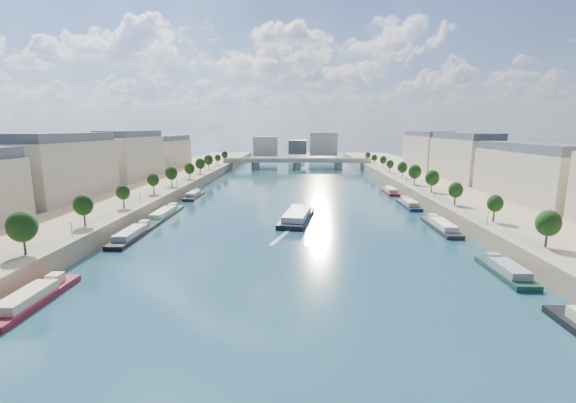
{
  "coord_description": "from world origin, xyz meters",
  "views": [
    {
      "loc": [
        1.59,
        -57.18,
        30.63
      ],
      "look_at": [
        -2.22,
        77.46,
        5.0
      ],
      "focal_mm": 24.0,
      "sensor_mm": 36.0,
      "label": 1
    }
  ],
  "objects": [
    {
      "name": "bridge",
      "position": [
        0.0,
        239.34,
        5.08
      ],
      "size": [
        112.0,
        12.0,
        8.15
      ],
      "color": "#C1B79E",
      "rests_on": "ground"
    },
    {
      "name": "lamps_right",
      "position": [
        52.5,
        105.0,
        7.78
      ],
      "size": [
        0.36,
        200.36,
        4.28
      ],
      "color": "black",
      "rests_on": "ground"
    },
    {
      "name": "pave_left",
      "position": [
        -57.0,
        100.0,
        5.05
      ],
      "size": [
        14.0,
        520.0,
        0.1
      ],
      "primitive_type": "cube",
      "color": "gray",
      "rests_on": "quay_left"
    },
    {
      "name": "quay_left",
      "position": [
        -72.0,
        100.0,
        2.5
      ],
      "size": [
        44.0,
        520.0,
        5.0
      ],
      "primitive_type": "cube",
      "color": "#9E8460",
      "rests_on": "ground"
    },
    {
      "name": "buildings_left",
      "position": [
        -85.0,
        112.0,
        16.45
      ],
      "size": [
        16.0,
        226.0,
        23.2
      ],
      "color": "beige",
      "rests_on": "ground"
    },
    {
      "name": "moored_barges_left",
      "position": [
        -45.5,
        41.88,
        0.84
      ],
      "size": [
        5.0,
        159.85,
        3.6
      ],
      "color": "#172033",
      "rests_on": "ground"
    },
    {
      "name": "trees_left",
      "position": [
        -55.0,
        102.0,
        10.48
      ],
      "size": [
        4.8,
        268.8,
        8.26
      ],
      "color": "#382B1E",
      "rests_on": "ground"
    },
    {
      "name": "moored_barges_right",
      "position": [
        45.5,
        53.97,
        0.84
      ],
      "size": [
        5.0,
        156.63,
        3.6
      ],
      "color": "black",
      "rests_on": "ground"
    },
    {
      "name": "skyline",
      "position": [
        3.19,
        319.52,
        14.66
      ],
      "size": [
        79.0,
        42.0,
        22.0
      ],
      "color": "beige",
      "rests_on": "ground"
    },
    {
      "name": "lamps_left",
      "position": [
        -52.5,
        90.0,
        7.78
      ],
      "size": [
        0.36,
        200.36,
        4.28
      ],
      "color": "black",
      "rests_on": "ground"
    },
    {
      "name": "tour_barge",
      "position": [
        1.01,
        70.13,
        1.16
      ],
      "size": [
        13.04,
        30.65,
        4.03
      ],
      "rotation": [
        0.0,
        0.0,
        -0.16
      ],
      "color": "black",
      "rests_on": "ground"
    },
    {
      "name": "ground",
      "position": [
        0.0,
        100.0,
        0.0
      ],
      "size": [
        700.0,
        700.0,
        0.0
      ],
      "primitive_type": "plane",
      "color": "#0E313E",
      "rests_on": "ground"
    },
    {
      "name": "pave_right",
      "position": [
        57.0,
        100.0,
        5.05
      ],
      "size": [
        14.0,
        520.0,
        0.1
      ],
      "primitive_type": "cube",
      "color": "gray",
      "rests_on": "quay_right"
    },
    {
      "name": "buildings_right",
      "position": [
        85.0,
        112.0,
        16.45
      ],
      "size": [
        16.0,
        226.0,
        23.2
      ],
      "color": "beige",
      "rests_on": "ground"
    },
    {
      "name": "quay_right",
      "position": [
        72.0,
        100.0,
        2.5
      ],
      "size": [
        44.0,
        520.0,
        5.0
      ],
      "primitive_type": "cube",
      "color": "#9E8460",
      "rests_on": "ground"
    },
    {
      "name": "trees_right",
      "position": [
        55.0,
        110.0,
        10.48
      ],
      "size": [
        4.8,
        268.8,
        8.26
      ],
      "color": "#382B1E",
      "rests_on": "ground"
    },
    {
      "name": "wake",
      "position": [
        1.01,
        53.58,
        0.02
      ],
      "size": [
        11.63,
        26.03,
        0.04
      ],
      "color": "silver",
      "rests_on": "ground"
    }
  ]
}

